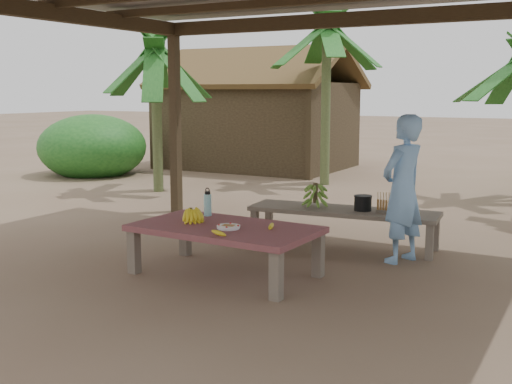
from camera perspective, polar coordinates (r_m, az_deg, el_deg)
The scene contains 15 objects.
ground at distance 6.47m, azimuth 1.20°, elevation -7.32°, with size 80.00×80.00×0.00m, color brown.
work_table at distance 6.35m, azimuth -2.77°, elevation -3.60°, with size 1.84×1.07×0.50m.
bench at distance 7.58m, azimuth 7.75°, elevation -1.92°, with size 2.25×0.81×0.45m.
ripe_banana_bunch at distance 6.54m, azimuth -5.82°, elevation -1.96°, with size 0.26×0.23×0.16m, color yellow, non-canonical shape.
plate at distance 6.20m, azimuth -2.46°, elevation -3.13°, with size 0.23×0.23×0.04m.
loose_banana_front at distance 5.92m, azimuth -3.32°, elevation -3.66°, with size 0.04×0.17×0.04m, color yellow.
loose_banana_side at distance 6.21m, azimuth 1.35°, elevation -3.07°, with size 0.04×0.16×0.04m, color yellow.
water_flask at distance 6.84m, azimuth -4.32°, elevation -1.07°, with size 0.08×0.08×0.30m.
green_banana_stalk at distance 7.64m, azimuth 5.30°, elevation -0.21°, with size 0.27×0.27×0.30m, color #598C2D, non-canonical shape.
cooking_pot at distance 7.50m, azimuth 9.48°, elevation -1.00°, with size 0.20×0.20×0.17m, color black.
skewer_rack at distance 7.39m, azimuth 11.27°, elevation -0.91°, with size 0.18×0.08×0.24m, color #A57F47, non-canonical shape.
woman at distance 6.95m, azimuth 12.92°, elevation 0.25°, with size 0.58×0.38×1.58m, color #75A6DE.
hut at distance 15.41m, azimuth 0.24°, elevation 6.33°, with size 4.40×3.43×2.85m.
banana_plant_nw at distance 12.56m, azimuth 6.32°, elevation 13.33°, with size 1.80×1.80×3.27m.
banana_plant_w at distance 11.72m, azimuth -8.92°, elevation 11.10°, with size 1.80×1.80×2.75m.
Camera 1 is at (2.89, -5.50, 1.82)m, focal length 45.00 mm.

